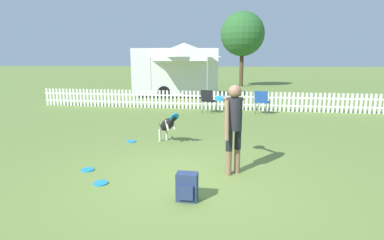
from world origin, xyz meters
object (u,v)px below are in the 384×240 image
at_px(frisbee_near_dog, 131,141).
at_px(frisbee_midfield, 87,170).
at_px(canopy_tent_main, 184,52).
at_px(tree_left_grove, 242,34).
at_px(backpack_on_grass, 187,187).
at_px(equipment_trailer, 176,72).
at_px(frisbee_near_handler, 101,183).
at_px(folding_chair_center, 262,100).
at_px(folding_chair_blue_left, 208,99).
at_px(leaping_dog, 168,124).
at_px(handler_person, 233,119).

bearing_deg(frisbee_near_dog, frisbee_midfield, -91.77).
distance_m(canopy_tent_main, tree_left_grove, 9.90).
relative_size(backpack_on_grass, equipment_trailer, 0.07).
distance_m(equipment_trailer, tree_left_grove, 9.16).
height_order(frisbee_near_handler, tree_left_grove, tree_left_grove).
height_order(backpack_on_grass, equipment_trailer, equipment_trailer).
xyz_separation_m(backpack_on_grass, folding_chair_center, (1.47, 7.69, 0.34)).
bearing_deg(folding_chair_blue_left, canopy_tent_main, -46.47).
xyz_separation_m(leaping_dog, frisbee_near_handler, (-0.47, -2.69, -0.46)).
distance_m(frisbee_near_handler, canopy_tent_main, 11.72).
bearing_deg(tree_left_grove, folding_chair_center, -86.00).
distance_m(frisbee_near_handler, frisbee_midfield, 0.76).
bearing_deg(tree_left_grove, handler_person, -89.83).
relative_size(handler_person, leaping_dog, 1.97).
bearing_deg(handler_person, folding_chair_center, 39.89).
xyz_separation_m(leaping_dog, equipment_trailer, (-2.07, 10.11, 0.95)).
relative_size(folding_chair_blue_left, folding_chair_center, 1.01).
bearing_deg(leaping_dog, folding_chair_blue_left, -138.36).
relative_size(handler_person, frisbee_near_handler, 6.81).
xyz_separation_m(handler_person, folding_chair_blue_left, (-1.18, 6.38, -0.46)).
bearing_deg(canopy_tent_main, folding_chair_blue_left, -66.67).
bearing_deg(handler_person, frisbee_midfield, 144.84).
bearing_deg(frisbee_near_dog, canopy_tent_main, 92.38).
bearing_deg(equipment_trailer, frisbee_near_handler, -91.27).
bearing_deg(canopy_tent_main, frisbee_near_handler, -85.80).
bearing_deg(folding_chair_center, folding_chair_blue_left, 20.94).
height_order(frisbee_near_dog, frisbee_midfield, same).
xyz_separation_m(handler_person, canopy_tent_main, (-2.97, 10.53, 1.49)).
bearing_deg(equipment_trailer, frisbee_near_dog, -92.08).
height_order(frisbee_near_handler, folding_chair_center, folding_chair_center).
xyz_separation_m(frisbee_midfield, tree_left_grove, (2.61, 20.19, 4.15)).
bearing_deg(backpack_on_grass, tree_left_grove, 88.54).
bearing_deg(frisbee_midfield, folding_chair_blue_left, 77.50).
distance_m(frisbee_near_dog, backpack_on_grass, 3.60).
distance_m(folding_chair_blue_left, equipment_trailer, 6.16).
xyz_separation_m(leaping_dog, canopy_tent_main, (-1.31, 8.73, 2.02)).
bearing_deg(frisbee_near_handler, frisbee_near_dog, 100.22).
bearing_deg(frisbee_midfield, backpack_on_grass, -23.39).
bearing_deg(backpack_on_grass, leaping_dog, 109.28).
relative_size(leaping_dog, canopy_tent_main, 0.28).
distance_m(folding_chair_blue_left, folding_chair_center, 2.06).
xyz_separation_m(folding_chair_blue_left, folding_chair_center, (2.06, 0.08, -0.01)).
xyz_separation_m(folding_chair_blue_left, tree_left_grove, (1.12, 13.47, 3.61)).
distance_m(folding_chair_center, tree_left_grove, 13.90).
bearing_deg(leaping_dog, frisbee_near_handler, 37.62).
bearing_deg(frisbee_near_dog, folding_chair_blue_left, 72.92).
height_order(backpack_on_grass, tree_left_grove, tree_left_grove).
distance_m(frisbee_midfield, tree_left_grove, 20.78).
bearing_deg(backpack_on_grass, handler_person, 64.19).
distance_m(leaping_dog, folding_chair_blue_left, 4.60).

